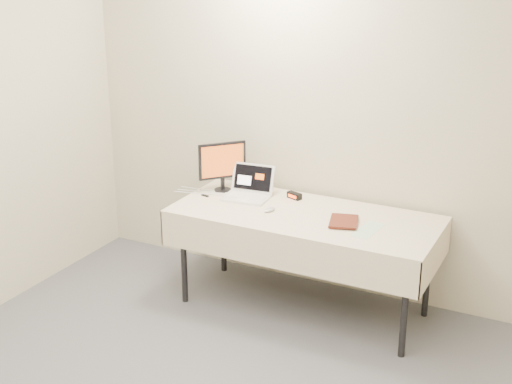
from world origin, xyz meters
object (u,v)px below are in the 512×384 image
at_px(laptop, 249,190).
at_px(book, 330,205).
at_px(table, 304,222).
at_px(monitor, 222,163).

height_order(laptop, book, book).
bearing_deg(book, table, 146.14).
distance_m(monitor, book, 0.99).
distance_m(table, monitor, 0.82).
bearing_deg(monitor, laptop, -54.11).
bearing_deg(table, monitor, 167.52).
height_order(monitor, book, monitor).
distance_m(laptop, book, 0.76).
xyz_separation_m(laptop, book, (0.72, -0.21, 0.07)).
bearing_deg(book, monitor, 150.77).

